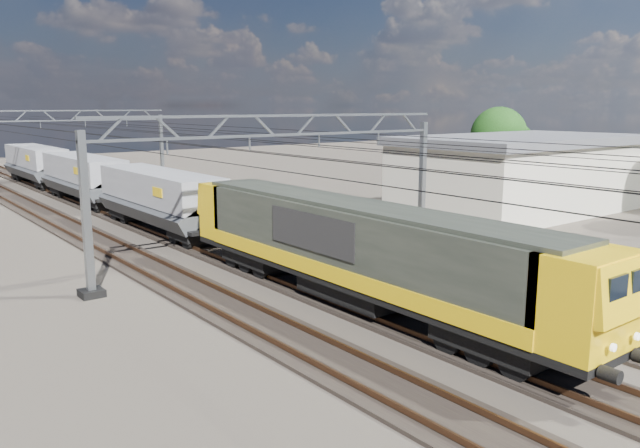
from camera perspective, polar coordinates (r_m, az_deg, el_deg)
ground at (r=27.64m, az=1.72°, el=-5.00°), size 160.00×160.00×0.00m
track_outer_west at (r=24.40m, az=-9.30°, el=-7.12°), size 2.60×140.00×0.30m
track_loco at (r=26.44m, az=-1.64°, el=-5.57°), size 2.60×140.00×0.30m
track_inner_east at (r=28.89m, az=4.79°, el=-4.18°), size 2.60×140.00×0.30m
track_outer_east at (r=31.66m, az=10.14°, el=-2.98°), size 2.60×140.00×0.30m
catenary_gantry_mid at (r=30.01m, az=-3.11°, el=3.86°), size 19.90×0.90×7.11m
catenary_gantry_far at (r=62.93m, az=-22.29°, el=6.70°), size 19.90×0.90×7.11m
overhead_wires at (r=33.20m, az=-7.12°, el=7.66°), size 12.03×140.00×0.53m
locomotive at (r=23.30m, az=3.26°, el=-2.09°), size 2.76×21.10×3.62m
hopper_wagon_lead at (r=38.24m, az=-14.44°, el=2.50°), size 3.38×13.00×3.25m
hopper_wagon_mid at (r=51.50m, az=-20.80°, el=4.19°), size 3.38×13.00×3.25m
hopper_wagon_third at (r=65.16m, az=-24.53°, el=5.16°), size 3.38×13.00×3.25m
industrial_shed at (r=47.35m, az=17.92°, el=4.46°), size 18.60×10.60×5.40m
tree_far at (r=58.46m, az=16.35°, el=7.62°), size 5.44×5.04×7.43m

